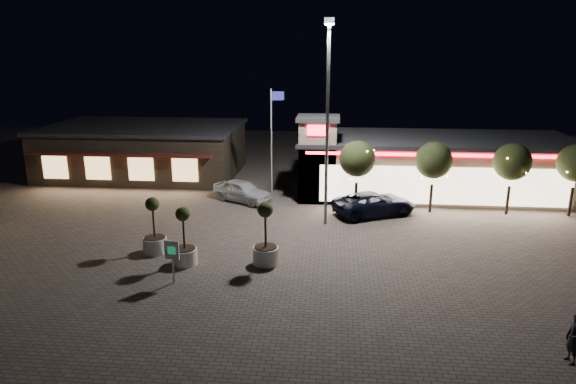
# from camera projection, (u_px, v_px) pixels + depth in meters

# --- Properties ---
(ground) EXTENTS (90.00, 90.00, 0.00)m
(ground) POSITION_uv_depth(u_px,v_px,m) (281.00, 276.00, 24.92)
(ground) COLOR #61564E
(ground) RESTS_ON ground
(retail_building) EXTENTS (20.40, 8.40, 6.10)m
(retail_building) POSITION_uv_depth(u_px,v_px,m) (428.00, 165.00, 38.65)
(retail_building) COLOR gray
(retail_building) RESTS_ON ground
(restaurant_building) EXTENTS (16.40, 11.00, 4.30)m
(restaurant_building) POSITION_uv_depth(u_px,v_px,m) (145.00, 149.00, 44.71)
(restaurant_building) COLOR #382D23
(restaurant_building) RESTS_ON ground
(floodlight_pole) EXTENTS (0.60, 0.40, 12.38)m
(floodlight_pole) POSITION_uv_depth(u_px,v_px,m) (327.00, 112.00, 30.51)
(floodlight_pole) COLOR gray
(floodlight_pole) RESTS_ON ground
(flagpole) EXTENTS (0.95, 0.10, 8.00)m
(flagpole) POSITION_uv_depth(u_px,v_px,m) (273.00, 135.00, 36.26)
(flagpole) COLOR white
(flagpole) RESTS_ON ground
(string_tree_a) EXTENTS (2.42, 2.42, 4.79)m
(string_tree_a) POSITION_uv_depth(u_px,v_px,m) (357.00, 159.00, 34.15)
(string_tree_a) COLOR #332319
(string_tree_a) RESTS_ON ground
(string_tree_b) EXTENTS (2.42, 2.42, 4.79)m
(string_tree_b) POSITION_uv_depth(u_px,v_px,m) (434.00, 161.00, 33.72)
(string_tree_b) COLOR #332319
(string_tree_b) RESTS_ON ground
(string_tree_c) EXTENTS (2.42, 2.42, 4.79)m
(string_tree_c) POSITION_uv_depth(u_px,v_px,m) (512.00, 162.00, 33.28)
(string_tree_c) COLOR #332319
(string_tree_c) RESTS_ON ground
(pickup_truck) EXTENTS (6.10, 4.63, 1.54)m
(pickup_truck) POSITION_uv_depth(u_px,v_px,m) (374.00, 203.00, 33.95)
(pickup_truck) COLOR black
(pickup_truck) RESTS_ON ground
(white_sedan) EXTENTS (4.87, 3.90, 1.56)m
(white_sedan) POSITION_uv_depth(u_px,v_px,m) (242.00, 191.00, 36.93)
(white_sedan) COLOR silver
(white_sedan) RESTS_ON ground
(pedestrian) EXTENTS (0.58, 0.76, 1.86)m
(pedestrian) POSITION_uv_depth(u_px,v_px,m) (574.00, 339.00, 17.87)
(pedestrian) COLOR black
(pedestrian) RESTS_ON ground
(planter_left) EXTENTS (1.27, 1.27, 3.13)m
(planter_left) POSITION_uv_depth(u_px,v_px,m) (155.00, 236.00, 27.56)
(planter_left) COLOR silver
(planter_left) RESTS_ON ground
(planter_mid) EXTENTS (1.25, 1.25, 3.07)m
(planter_mid) POSITION_uv_depth(u_px,v_px,m) (185.00, 247.00, 26.09)
(planter_mid) COLOR silver
(planter_mid) RESTS_ON ground
(planter_right) EXTENTS (1.34, 1.34, 3.30)m
(planter_right) POSITION_uv_depth(u_px,v_px,m) (266.00, 245.00, 26.12)
(planter_right) COLOR silver
(planter_right) RESTS_ON ground
(valet_sign) EXTENTS (0.70, 0.13, 2.12)m
(valet_sign) POSITION_uv_depth(u_px,v_px,m) (172.00, 254.00, 23.82)
(valet_sign) COLOR gray
(valet_sign) RESTS_ON ground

